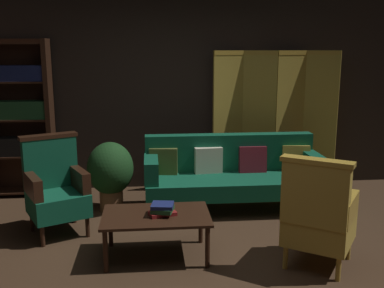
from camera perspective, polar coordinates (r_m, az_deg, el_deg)
name	(u,v)px	position (r m, az deg, el deg)	size (l,w,h in m)	color
ground_plane	(200,263)	(4.31, 1.04, -14.75)	(10.00, 10.00, 0.00)	#3D2819
back_wall	(181,87)	(6.31, -1.43, 7.15)	(7.20, 0.10, 2.80)	black
folding_screen	(274,118)	(6.35, 10.31, 3.23)	(1.71, 0.28, 1.90)	#B29338
bookshelf	(17,116)	(6.31, -21.15, 3.30)	(0.90, 0.32, 2.05)	black
velvet_couch	(232,171)	(5.57, 5.01, -3.45)	(2.12, 0.78, 0.88)	black
coffee_table	(156,219)	(4.29, -4.53, -9.39)	(1.00, 0.64, 0.42)	black
armchair_gilt_accent	(318,215)	(4.19, 15.61, -8.66)	(0.80, 0.80, 1.04)	#B78E33
armchair_wing_left	(55,188)	(5.00, -16.80, -5.33)	(0.77, 0.77, 1.04)	black
potted_plant	(110,172)	(5.51, -10.23, -3.43)	(0.55, 0.55, 0.84)	brown
book_red_leather	(163,213)	(4.25, -3.73, -8.70)	(0.24, 0.14, 0.03)	maroon
book_green_cloth	(163,209)	(4.24, -3.73, -8.22)	(0.19, 0.19, 0.04)	#1E4C28
book_navy_cloth	(162,205)	(4.22, -3.74, -7.73)	(0.20, 0.18, 0.03)	navy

